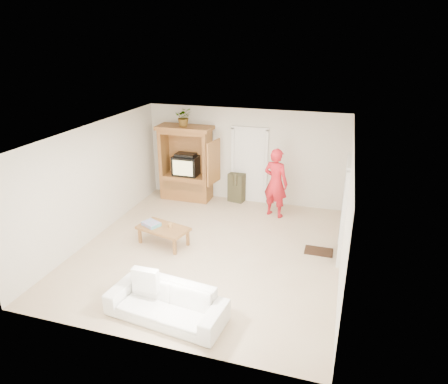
% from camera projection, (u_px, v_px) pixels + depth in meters
% --- Properties ---
extents(floor, '(6.00, 6.00, 0.00)m').
position_uv_depth(floor, '(210.00, 249.00, 8.78)').
color(floor, tan).
rests_on(floor, ground).
extents(ceiling, '(6.00, 6.00, 0.00)m').
position_uv_depth(ceiling, '(208.00, 133.00, 7.82)').
color(ceiling, white).
rests_on(ceiling, floor).
extents(wall_back, '(5.50, 0.00, 5.50)m').
position_uv_depth(wall_back, '(244.00, 156.00, 10.97)').
color(wall_back, silver).
rests_on(wall_back, floor).
extents(wall_front, '(5.50, 0.00, 5.50)m').
position_uv_depth(wall_front, '(140.00, 270.00, 5.63)').
color(wall_front, silver).
rests_on(wall_front, floor).
extents(wall_left, '(0.00, 6.00, 6.00)m').
position_uv_depth(wall_left, '(94.00, 182.00, 9.04)').
color(wall_left, silver).
rests_on(wall_left, floor).
extents(wall_right, '(0.00, 6.00, 6.00)m').
position_uv_depth(wall_right, '(346.00, 210.00, 7.55)').
color(wall_right, silver).
rests_on(wall_right, floor).
extents(armoire, '(1.82, 1.14, 2.10)m').
position_uv_depth(armoire, '(187.00, 168.00, 11.24)').
color(armoire, '#9B5D2F').
rests_on(armoire, floor).
extents(door_back, '(0.85, 0.05, 2.04)m').
position_uv_depth(door_back, '(249.00, 166.00, 11.01)').
color(door_back, white).
rests_on(door_back, floor).
extents(doorway_right, '(0.05, 0.90, 2.04)m').
position_uv_depth(doorway_right, '(344.00, 211.00, 8.20)').
color(doorway_right, black).
rests_on(doorway_right, floor).
extents(framed_picture, '(0.03, 0.60, 0.48)m').
position_uv_depth(framed_picture, '(348.00, 166.00, 9.14)').
color(framed_picture, black).
rests_on(framed_picture, wall_right).
extents(doormat, '(0.60, 0.40, 0.02)m').
position_uv_depth(doormat, '(319.00, 251.00, 8.68)').
color(doormat, '#382316').
rests_on(doormat, floor).
extents(plant, '(0.56, 0.53, 0.50)m').
position_uv_depth(plant, '(184.00, 117.00, 10.69)').
color(plant, '#4C7238').
rests_on(plant, armoire).
extents(man, '(0.76, 0.63, 1.81)m').
position_uv_depth(man, '(276.00, 183.00, 10.11)').
color(man, red).
rests_on(man, floor).
extents(sofa, '(2.07, 1.01, 0.58)m').
position_uv_depth(sofa, '(166.00, 303.00, 6.55)').
color(sofa, white).
rests_on(sofa, floor).
extents(coffee_table, '(1.25, 0.88, 0.42)m').
position_uv_depth(coffee_table, '(163.00, 229.00, 8.87)').
color(coffee_table, olive).
rests_on(coffee_table, floor).
extents(towel, '(0.46, 0.42, 0.08)m').
position_uv_depth(towel, '(151.00, 224.00, 8.92)').
color(towel, '#C74290').
rests_on(towel, coffee_table).
extents(candle, '(0.08, 0.08, 0.10)m').
position_uv_depth(candle, '(170.00, 225.00, 8.84)').
color(candle, tan).
rests_on(candle, coffee_table).
extents(backpack_black, '(0.35, 0.26, 0.38)m').
position_uv_depth(backpack_black, '(205.00, 193.00, 11.42)').
color(backpack_black, black).
rests_on(backpack_black, floor).
extents(backpack_olive, '(0.48, 0.39, 0.82)m').
position_uv_depth(backpack_olive, '(237.00, 187.00, 11.21)').
color(backpack_olive, '#47442B').
rests_on(backpack_olive, floor).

